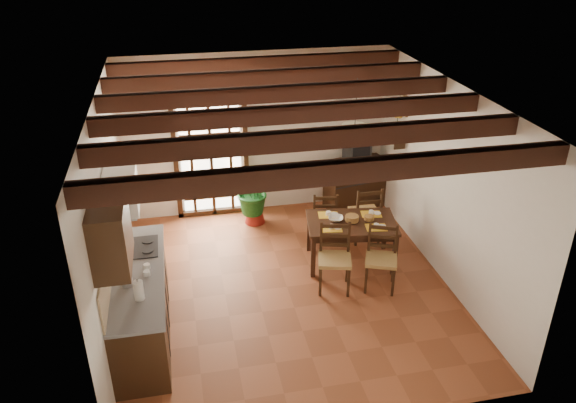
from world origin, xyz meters
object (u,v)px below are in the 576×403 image
object	(u,v)px
kitchen_counter	(141,302)
crt_tv	(357,150)
chair_far_right	(365,223)
sideboard	(355,183)
potted_plant	(254,192)
chair_near_left	(334,270)
dining_table	(351,227)
chair_near_right	(380,269)
pendant_lamp	(355,130)
chair_far_left	(324,225)

from	to	relation	value
kitchen_counter	crt_tv	bearing A→B (deg)	37.59
kitchen_counter	crt_tv	world-z (taller)	kitchen_counter
chair_far_right	sideboard	size ratio (longest dim) A/B	0.93
chair_far_right	potted_plant	size ratio (longest dim) A/B	0.45
kitchen_counter	chair_near_left	distance (m)	2.64
crt_tv	potted_plant	xyz separation A→B (m)	(-1.86, -0.25, -0.50)
dining_table	sideboard	bearing A→B (deg)	79.51
chair_near_right	potted_plant	world-z (taller)	potted_plant
chair_far_right	chair_near_left	bearing A→B (deg)	54.94
sideboard	crt_tv	size ratio (longest dim) A/B	2.39
kitchen_counter	pendant_lamp	bearing A→B (deg)	20.71
sideboard	kitchen_counter	bearing A→B (deg)	-154.15
chair_near_right	potted_plant	xyz separation A→B (m)	(-1.43, 2.23, 0.28)
pendant_lamp	kitchen_counter	bearing A→B (deg)	-159.29
potted_plant	pendant_lamp	bearing A→B (deg)	-49.57
chair_far_left	pendant_lamp	xyz separation A→B (m)	(0.21, -0.60, 1.80)
chair_near_right	pendant_lamp	world-z (taller)	pendant_lamp
kitchen_counter	crt_tv	size ratio (longest dim) A/B	5.18
crt_tv	pendant_lamp	world-z (taller)	pendant_lamp
chair_far_left	potted_plant	size ratio (longest dim) A/B	0.41
chair_near_right	crt_tv	distance (m)	2.64
chair_far_left	crt_tv	world-z (taller)	crt_tv
chair_far_left	chair_far_right	world-z (taller)	chair_far_right
kitchen_counter	sideboard	xyz separation A→B (m)	(3.66, 2.83, -0.03)
dining_table	crt_tv	bearing A→B (deg)	79.45
chair_near_right	chair_near_left	bearing A→B (deg)	-167.44
kitchen_counter	sideboard	bearing A→B (deg)	37.65
chair_near_left	potted_plant	xyz separation A→B (m)	(-0.79, 2.13, 0.27)
chair_near_left	potted_plant	distance (m)	2.29
sideboard	crt_tv	bearing A→B (deg)	-101.79
chair_far_right	chair_far_left	bearing A→B (deg)	-8.99
chair_far_left	sideboard	world-z (taller)	chair_far_left
chair_near_right	sideboard	distance (m)	2.53
dining_table	chair_near_right	world-z (taller)	chair_near_right
chair_near_left	chair_near_right	xyz separation A→B (m)	(0.64, -0.11, -0.01)
chair_near_right	crt_tv	size ratio (longest dim) A/B	2.14
potted_plant	pendant_lamp	size ratio (longest dim) A/B	2.56
chair_near_right	sideboard	size ratio (longest dim) A/B	0.90
dining_table	chair_far_left	world-z (taller)	chair_far_left
kitchen_counter	chair_far_left	size ratio (longest dim) A/B	2.53
dining_table	crt_tv	distance (m)	1.95
dining_table	chair_far_right	bearing A→B (deg)	63.72
dining_table	chair_far_left	distance (m)	0.81
potted_plant	pendant_lamp	world-z (taller)	pendant_lamp
crt_tv	dining_table	bearing A→B (deg)	-116.67
sideboard	pendant_lamp	distance (m)	2.43
chair_near_left	chair_far_left	xyz separation A→B (m)	(0.21, 1.30, -0.03)
potted_plant	chair_far_left	bearing A→B (deg)	-39.37
kitchen_counter	dining_table	world-z (taller)	kitchen_counter
chair_near_right	sideboard	xyz separation A→B (m)	(0.43, 2.49, 0.15)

